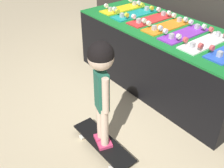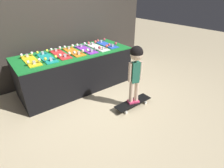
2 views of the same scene
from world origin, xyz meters
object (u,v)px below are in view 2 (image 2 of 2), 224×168
at_px(skateboard_yellow_on_rack, 31,60).
at_px(skateboard_on_floor, 133,103).
at_px(skateboard_purple_on_rack, 86,49).
at_px(child, 136,65).
at_px(skateboard_teal_on_rack, 47,57).
at_px(skateboard_white_on_rack, 97,47).
at_px(skateboard_blue_on_rack, 106,44).
at_px(skateboard_red_on_rack, 60,54).
at_px(skateboard_orange_on_rack, 74,51).

xyz_separation_m(skateboard_yellow_on_rack, skateboard_on_floor, (1.21, -1.24, -0.69)).
relative_size(skateboard_purple_on_rack, child, 0.63).
xyz_separation_m(skateboard_teal_on_rack, skateboard_white_on_rack, (1.04, -0.02, 0.00)).
relative_size(skateboard_teal_on_rack, skateboard_blue_on_rack, 1.00).
bearing_deg(skateboard_on_floor, skateboard_blue_on_rack, 74.54).
bearing_deg(skateboard_yellow_on_rack, skateboard_blue_on_rack, -0.12).
xyz_separation_m(skateboard_teal_on_rack, skateboard_purple_on_rack, (0.78, -0.01, 0.00)).
distance_m(skateboard_yellow_on_rack, skateboard_blue_on_rack, 1.56).
xyz_separation_m(skateboard_red_on_rack, skateboard_orange_on_rack, (0.26, -0.02, 0.00)).
relative_size(skateboard_on_floor, child, 0.71).
height_order(skateboard_yellow_on_rack, skateboard_on_floor, skateboard_yellow_on_rack).
xyz_separation_m(skateboard_teal_on_rack, skateboard_orange_on_rack, (0.52, 0.01, 0.00)).
bearing_deg(skateboard_blue_on_rack, skateboard_red_on_rack, 179.71).
xyz_separation_m(skateboard_yellow_on_rack, child, (1.21, -1.24, 0.02)).
height_order(skateboard_teal_on_rack, skateboard_purple_on_rack, same).
bearing_deg(skateboard_blue_on_rack, skateboard_yellow_on_rack, 179.88).
bearing_deg(skateboard_yellow_on_rack, child, -45.65).
bearing_deg(skateboard_on_floor, skateboard_orange_on_rack, 109.54).
bearing_deg(skateboard_orange_on_rack, skateboard_teal_on_rack, -178.75).
relative_size(skateboard_white_on_rack, skateboard_blue_on_rack, 1.00).
height_order(skateboard_teal_on_rack, skateboard_orange_on_rack, same).
xyz_separation_m(skateboard_orange_on_rack, skateboard_purple_on_rack, (0.26, -0.02, 0.00)).
height_order(skateboard_red_on_rack, child, child).
xyz_separation_m(skateboard_red_on_rack, skateboard_on_floor, (0.69, -1.24, -0.69)).
height_order(skateboard_red_on_rack, skateboard_blue_on_rack, same).
relative_size(skateboard_red_on_rack, skateboard_blue_on_rack, 1.00).
xyz_separation_m(skateboard_yellow_on_rack, skateboard_purple_on_rack, (1.04, -0.04, 0.00)).
bearing_deg(skateboard_teal_on_rack, skateboard_orange_on_rack, 1.25).
distance_m(skateboard_white_on_rack, skateboard_on_floor, 1.38).
distance_m(skateboard_orange_on_rack, skateboard_white_on_rack, 0.52).
bearing_deg(skateboard_orange_on_rack, skateboard_yellow_on_rack, 178.94).
distance_m(skateboard_teal_on_rack, skateboard_red_on_rack, 0.26).
distance_m(skateboard_red_on_rack, skateboard_on_floor, 1.58).
height_order(skateboard_yellow_on_rack, skateboard_red_on_rack, same).
bearing_deg(skateboard_white_on_rack, skateboard_yellow_on_rack, 178.01).
bearing_deg(skateboard_purple_on_rack, skateboard_teal_on_rack, 179.21).
height_order(skateboard_purple_on_rack, child, child).
distance_m(skateboard_orange_on_rack, child, 1.30).
height_order(skateboard_yellow_on_rack, skateboard_teal_on_rack, same).
bearing_deg(skateboard_teal_on_rack, skateboard_white_on_rack, -1.06).
bearing_deg(skateboard_yellow_on_rack, skateboard_on_floor, -45.65).
relative_size(skateboard_yellow_on_rack, skateboard_orange_on_rack, 1.00).
height_order(skateboard_yellow_on_rack, skateboard_purple_on_rack, same).
height_order(skateboard_red_on_rack, skateboard_purple_on_rack, same).
bearing_deg(child, skateboard_blue_on_rack, 92.20).
relative_size(skateboard_white_on_rack, skateboard_on_floor, 0.90).
bearing_deg(skateboard_teal_on_rack, skateboard_red_on_rack, 6.14).
height_order(skateboard_orange_on_rack, skateboard_blue_on_rack, same).
height_order(skateboard_red_on_rack, skateboard_orange_on_rack, same).
distance_m(skateboard_yellow_on_rack, skateboard_on_floor, 1.87).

